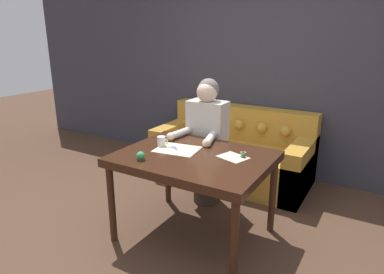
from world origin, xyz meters
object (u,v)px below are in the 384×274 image
object	(u,v)px
mug	(162,141)
pin_cushion	(141,156)
thread_spool	(243,155)
person	(207,142)
dining_table	(194,163)
couch	(233,154)
scissors	(175,149)

from	to	relation	value
mug	pin_cushion	distance (m)	0.37
thread_spool	person	bearing A→B (deg)	141.27
dining_table	couch	size ratio (longest dim) A/B	0.68
couch	mug	distance (m)	1.40
scissors	couch	bearing A→B (deg)	90.57
person	pin_cushion	world-z (taller)	person
pin_cushion	scissors	bearing A→B (deg)	75.99
dining_table	couch	distance (m)	1.42
dining_table	mug	size ratio (longest dim) A/B	11.06
thread_spool	pin_cushion	distance (m)	0.83
couch	mug	xyz separation A→B (m)	(-0.14, -1.30, 0.51)
person	thread_spool	bearing A→B (deg)	-38.73
dining_table	scissors	size ratio (longest dim) A/B	5.66
person	pin_cushion	bearing A→B (deg)	-95.60
couch	person	xyz separation A→B (m)	(0.01, -0.73, 0.36)
thread_spool	pin_cushion	world-z (taller)	pin_cushion
couch	thread_spool	xyz separation A→B (m)	(0.60, -1.20, 0.48)
couch	person	world-z (taller)	person
couch	mug	bearing A→B (deg)	-96.03
mug	thread_spool	distance (m)	0.75
couch	thread_spool	world-z (taller)	couch
person	mug	size ratio (longest dim) A/B	11.62
person	scissors	xyz separation A→B (m)	(-0.00, -0.58, 0.10)
scissors	pin_cushion	world-z (taller)	pin_cushion
person	couch	bearing A→B (deg)	91.17
couch	pin_cushion	world-z (taller)	couch
couch	thread_spool	bearing A→B (deg)	-63.32
person	scissors	world-z (taller)	person
pin_cushion	thread_spool	bearing A→B (deg)	34.95
thread_spool	pin_cushion	xyz separation A→B (m)	(-0.68, -0.47, 0.01)
thread_spool	dining_table	bearing A→B (deg)	-158.21
person	thread_spool	size ratio (longest dim) A/B	29.17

